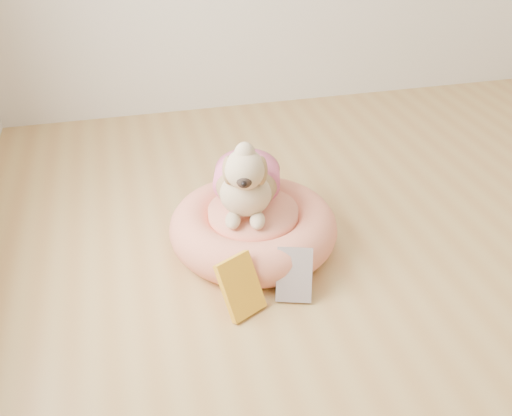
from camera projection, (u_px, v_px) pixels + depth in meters
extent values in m
plane|color=tan|center=(480.00, 309.00, 2.22)|extent=(4.50, 4.50, 0.00)
cylinder|color=#DF7B57|center=(253.00, 234.00, 2.54)|extent=(0.54, 0.54, 0.11)
torus|color=#DF7B57|center=(253.00, 227.00, 2.52)|extent=(0.74, 0.74, 0.19)
cylinder|color=#DF7B57|center=(253.00, 218.00, 2.50)|extent=(0.39, 0.39, 0.10)
cube|color=#FFF91A|center=(241.00, 286.00, 2.16)|extent=(0.20, 0.19, 0.22)
cube|color=white|center=(294.00, 275.00, 2.24)|extent=(0.17, 0.17, 0.19)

